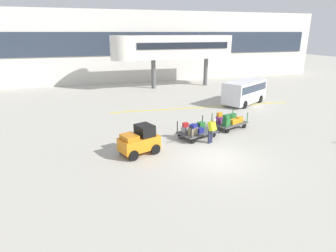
{
  "coord_description": "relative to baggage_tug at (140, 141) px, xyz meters",
  "views": [
    {
      "loc": [
        -6.51,
        -12.15,
        6.28
      ],
      "look_at": [
        -1.81,
        2.5,
        1.2
      ],
      "focal_mm": 30.51,
      "sensor_mm": 36.0,
      "label": 1
    }
  ],
  "objects": [
    {
      "name": "ground_plane",
      "position": [
        3.61,
        -1.85,
        -0.75
      ],
      "size": [
        120.0,
        120.0,
        0.0
      ],
      "primitive_type": "plane",
      "color": "#B2ADA0"
    },
    {
      "name": "apron_lead_line",
      "position": [
        7.52,
        8.15,
        -0.75
      ],
      "size": [
        16.27,
        1.61,
        0.01
      ],
      "primitive_type": "cube",
      "rotation": [
        0.0,
        0.0,
        -0.09
      ],
      "color": "yellow",
      "rests_on": "ground_plane"
    },
    {
      "name": "terminal_building",
      "position": [
        3.61,
        24.13,
        3.7
      ],
      "size": [
        55.91,
        2.51,
        8.89
      ],
      "color": "silver",
      "rests_on": "ground_plane"
    },
    {
      "name": "jet_bridge",
      "position": [
        7.32,
        18.14,
        3.82
      ],
      "size": [
        14.12,
        3.0,
        5.92
      ],
      "color": "silver",
      "rests_on": "ground_plane"
    },
    {
      "name": "baggage_tug",
      "position": [
        0.0,
        0.0,
        0.0
      ],
      "size": [
        2.35,
        1.79,
        1.58
      ],
      "color": "orange",
      "rests_on": "ground_plane"
    },
    {
      "name": "baggage_cart_lead",
      "position": [
        3.81,
        1.36,
        -0.26
      ],
      "size": [
        3.07,
        2.08,
        1.1
      ],
      "color": "#4C4C4F",
      "rests_on": "ground_plane"
    },
    {
      "name": "baggage_cart_middle",
      "position": [
        6.71,
        2.38,
        -0.22
      ],
      "size": [
        3.07,
        2.08,
        1.14
      ],
      "color": "#4C4C4F",
      "rests_on": "ground_plane"
    },
    {
      "name": "baggage_handler",
      "position": [
        4.34,
        0.23,
        0.11
      ],
      "size": [
        0.54,
        0.55,
        1.56
      ],
      "color": "#2D334C",
      "rests_on": "ground_plane"
    },
    {
      "name": "shuttle_van",
      "position": [
        11.56,
        8.25,
        0.48
      ],
      "size": [
        5.11,
        4.02,
        2.1
      ],
      "color": "silver",
      "rests_on": "ground_plane"
    }
  ]
}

